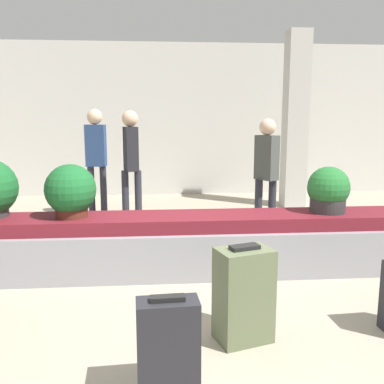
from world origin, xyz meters
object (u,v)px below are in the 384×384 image
object	(u,v)px
traveler_2	(266,166)
potted_plant_2	(71,192)
suitcase_0	(168,348)
potted_plant_0	(328,191)
suitcase_1	(244,295)
traveler_1	(96,152)
pillar	(295,121)
traveler_0	(131,156)

from	to	relation	value
traveler_2	potted_plant_2	bearing A→B (deg)	87.21
suitcase_0	traveler_2	bearing A→B (deg)	63.69
suitcase_0	potted_plant_0	xyz separation A→B (m)	(1.83, 2.13, 0.56)
suitcase_1	potted_plant_2	bearing A→B (deg)	118.24
suitcase_0	potted_plant_0	distance (m)	2.86
traveler_1	suitcase_0	bearing A→B (deg)	110.12
pillar	suitcase_1	bearing A→B (deg)	-111.65
traveler_1	traveler_2	xyz separation A→B (m)	(2.55, -1.26, -0.11)
suitcase_1	traveler_2	world-z (taller)	traveler_2
pillar	suitcase_1	size ratio (longest dim) A/B	4.29
suitcase_0	traveler_0	distance (m)	4.36
potted_plant_2	traveler_1	distance (m)	2.69
suitcase_0	potted_plant_0	world-z (taller)	potted_plant_0
suitcase_1	suitcase_0	bearing A→B (deg)	-151.13
traveler_0	traveler_2	xyz separation A→B (m)	(1.94, -0.72, -0.09)
pillar	traveler_1	size ratio (longest dim) A/B	1.78
traveler_1	traveler_0	bearing A→B (deg)	145.90
suitcase_1	traveler_2	distance (m)	3.14
suitcase_0	traveler_1	bearing A→B (deg)	98.91
potted_plant_0	potted_plant_2	world-z (taller)	potted_plant_2
potted_plant_2	traveler_2	size ratio (longest dim) A/B	0.34
pillar	potted_plant_2	bearing A→B (deg)	-136.19
traveler_1	traveler_2	bearing A→B (deg)	161.37
suitcase_0	potted_plant_0	size ratio (longest dim) A/B	1.25
potted_plant_0	suitcase_1	bearing A→B (deg)	-129.18
potted_plant_0	traveler_1	bearing A→B (deg)	137.16
suitcase_0	suitcase_1	world-z (taller)	suitcase_1
pillar	traveler_2	world-z (taller)	pillar
suitcase_1	traveler_1	distance (m)	4.57
suitcase_1	potted_plant_0	bearing A→B (deg)	33.62
pillar	traveler_0	distance (m)	3.22
potted_plant_2	traveler_1	world-z (taller)	traveler_1
suitcase_0	traveler_2	world-z (taller)	traveler_2
potted_plant_0	traveler_2	bearing A→B (deg)	103.36
potted_plant_0	traveler_2	world-z (taller)	traveler_2
suitcase_1	potted_plant_2	world-z (taller)	potted_plant_2
suitcase_1	pillar	bearing A→B (deg)	51.14
traveler_1	potted_plant_0	bearing A→B (deg)	144.87
potted_plant_2	traveler_1	xyz separation A→B (m)	(-0.10, 2.69, 0.19)
traveler_2	pillar	bearing A→B (deg)	-61.07
pillar	potted_plant_2	distance (m)	4.84
suitcase_0	traveler_0	world-z (taller)	traveler_0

